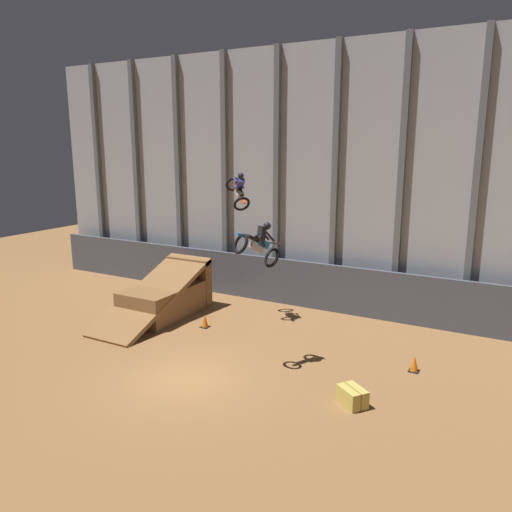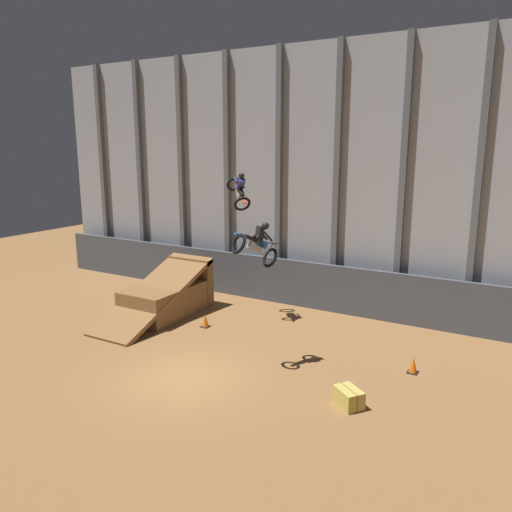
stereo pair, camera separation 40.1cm
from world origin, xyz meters
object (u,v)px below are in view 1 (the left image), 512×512
at_px(traffic_cone_near_ramp, 414,364).
at_px(hay_bale_trackside, 352,397).
at_px(rider_bike_right_air, 259,245).
at_px(dirt_ramp, 167,296).
at_px(traffic_cone_arena_edge, 205,321).
at_px(rider_bike_left_air, 238,190).

bearing_deg(traffic_cone_near_ramp, hay_bale_trackside, -109.51).
distance_m(rider_bike_right_air, hay_bale_trackside, 5.78).
distance_m(dirt_ramp, traffic_cone_arena_edge, 2.73).
distance_m(rider_bike_left_air, traffic_cone_arena_edge, 5.89).
bearing_deg(hay_bale_trackside, traffic_cone_arena_edge, 156.52).
distance_m(rider_bike_right_air, traffic_cone_arena_edge, 6.14).
relative_size(dirt_ramp, traffic_cone_arena_edge, 10.51).
xyz_separation_m(dirt_ramp, traffic_cone_near_ramp, (11.50, -0.73, -0.56)).
relative_size(traffic_cone_near_ramp, hay_bale_trackside, 0.54).
height_order(rider_bike_right_air, hay_bale_trackside, rider_bike_right_air).
xyz_separation_m(rider_bike_left_air, hay_bale_trackside, (6.98, -5.01, -5.60)).
bearing_deg(rider_bike_left_air, rider_bike_right_air, -99.75).
height_order(rider_bike_left_air, hay_bale_trackside, rider_bike_left_air).
height_order(traffic_cone_arena_edge, hay_bale_trackside, traffic_cone_arena_edge).
relative_size(rider_bike_left_air, traffic_cone_near_ramp, 2.98).
bearing_deg(traffic_cone_arena_edge, rider_bike_right_air, -30.23).
height_order(rider_bike_left_air, traffic_cone_near_ramp, rider_bike_left_air).
distance_m(dirt_ramp, hay_bale_trackside, 11.11).
relative_size(rider_bike_right_air, hay_bale_trackside, 1.69).
bearing_deg(hay_bale_trackside, rider_bike_left_air, 144.32).
height_order(rider_bike_left_air, rider_bike_right_air, rider_bike_left_air).
xyz_separation_m(rider_bike_right_air, traffic_cone_near_ramp, (5.02, 2.21, -4.17)).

